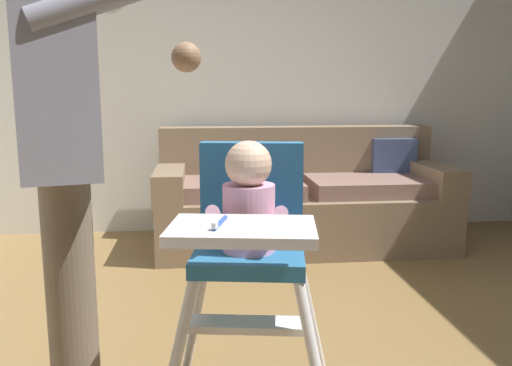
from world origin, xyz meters
The scene contains 4 objects.
wall_far centered at (0.00, 2.44, 1.35)m, with size 5.50×0.06×2.70m, color silver.
couch centered at (0.39, 1.92, 0.33)m, with size 2.12×0.86×0.86m.
high_chair centered at (-0.20, -0.18, 0.68)m, with size 0.69×0.79×0.98m.
adult_standing centered at (-0.75, -0.31, 0.97)m, with size 0.59×0.50×1.71m.
Camera 1 is at (-0.36, -1.87, 1.13)m, focal length 37.06 mm.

